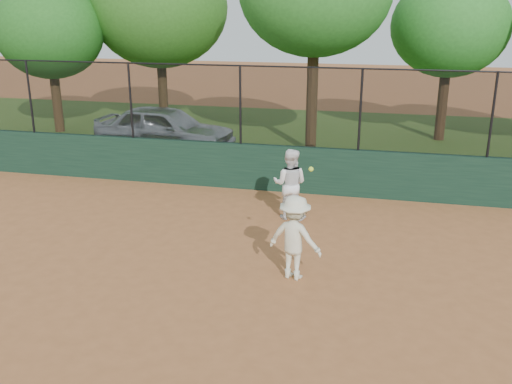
% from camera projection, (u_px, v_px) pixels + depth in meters
% --- Properties ---
extents(ground, '(80.00, 80.00, 0.00)m').
position_uv_depth(ground, '(179.00, 298.00, 9.43)').
color(ground, '#A66135').
rests_on(ground, ground).
extents(back_wall, '(26.00, 0.20, 1.20)m').
position_uv_depth(back_wall, '(259.00, 167.00, 14.79)').
color(back_wall, '#183626').
rests_on(back_wall, ground).
extents(grass_strip, '(36.00, 12.00, 0.01)m').
position_uv_depth(grass_strip, '(296.00, 139.00, 20.53)').
color(grass_strip, '#2C4716').
rests_on(grass_strip, ground).
extents(parked_car, '(4.68, 2.13, 1.56)m').
position_uv_depth(parked_car, '(165.00, 130.00, 18.38)').
color(parked_car, '#ABB1B5').
rests_on(parked_car, ground).
extents(player_second, '(0.80, 0.63, 1.61)m').
position_uv_depth(player_second, '(290.00, 184.00, 12.73)').
color(player_second, white).
rests_on(player_second, ground).
extents(player_main, '(1.10, 0.81, 2.14)m').
position_uv_depth(player_main, '(295.00, 238.00, 9.91)').
color(player_main, beige).
rests_on(player_main, ground).
extents(fence_assembly, '(26.00, 0.06, 2.00)m').
position_uv_depth(fence_assembly, '(258.00, 104.00, 14.29)').
color(fence_assembly, black).
rests_on(fence_assembly, back_wall).
extents(tree_0, '(3.97, 3.61, 5.42)m').
position_uv_depth(tree_0, '(49.00, 31.00, 20.65)').
color(tree_0, '#4A321A').
rests_on(tree_0, ground).
extents(tree_1, '(5.24, 4.76, 6.79)m').
position_uv_depth(tree_1, '(159.00, 7.00, 21.45)').
color(tree_1, '#3F2B15').
rests_on(tree_1, ground).
extents(tree_3, '(3.97, 3.61, 5.63)m').
position_uv_depth(tree_3, '(450.00, 27.00, 19.27)').
color(tree_3, '#3F2715').
rests_on(tree_3, ground).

